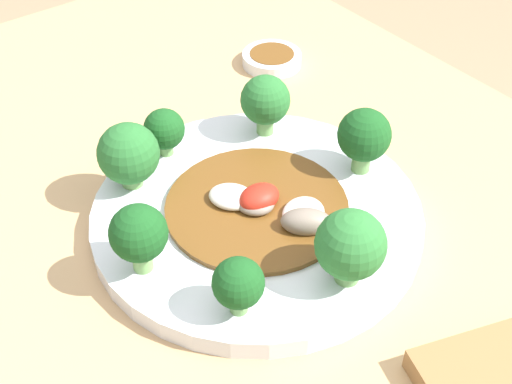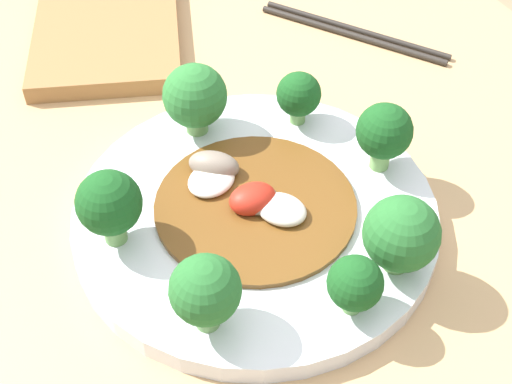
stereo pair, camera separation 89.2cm
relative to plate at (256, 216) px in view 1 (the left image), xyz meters
name	(u,v)px [view 1 (the left image)]	position (x,y,z in m)	size (l,w,h in m)	color
plate	(256,216)	(0.00, 0.00, 0.00)	(0.31, 0.31, 0.02)	silver
broccoli_west	(350,245)	(-0.12, -0.01, 0.05)	(0.06, 0.06, 0.07)	#70A356
broccoli_north	(136,232)	(0.00, 0.12, 0.05)	(0.05, 0.05, 0.07)	#7AAD5B
broccoli_northeast	(128,154)	(0.10, 0.07, 0.05)	(0.06, 0.06, 0.07)	#70A356
broccoli_southeast	(265,101)	(0.09, -0.08, 0.05)	(0.05, 0.05, 0.07)	#70A356
broccoli_east	(164,130)	(0.12, 0.02, 0.04)	(0.04, 0.04, 0.05)	#70A356
broccoli_south	(364,136)	(-0.02, -0.12, 0.05)	(0.05, 0.05, 0.07)	#70A356
broccoli_northwest	(238,284)	(-0.09, 0.08, 0.04)	(0.04, 0.04, 0.05)	#70A356
stirfry_center	(263,206)	(-0.01, 0.00, 0.02)	(0.17, 0.17, 0.02)	brown
sauce_dish	(272,58)	(0.22, -0.19, 0.00)	(0.07, 0.07, 0.02)	silver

